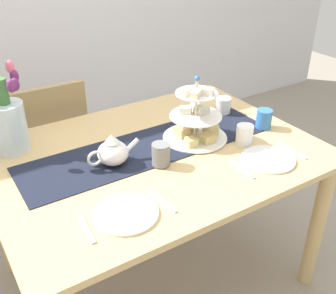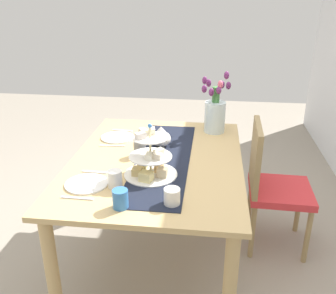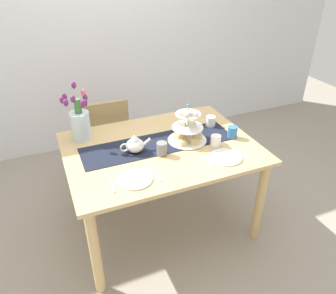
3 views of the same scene
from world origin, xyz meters
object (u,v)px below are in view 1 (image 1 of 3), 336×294
at_px(tiered_cake_stand, 196,121).
at_px(teapot, 113,152).
at_px(cream_jug, 223,106).
at_px(mug_grey, 161,154).
at_px(dinner_plate_left, 126,214).
at_px(dining_table, 155,172).
at_px(dinner_plate_right, 268,159).
at_px(chair_left, 49,147).
at_px(fork_right, 242,169).
at_px(knife_left, 161,201).
at_px(fork_left, 87,229).
at_px(mug_white_text, 244,135).
at_px(mug_orange, 264,119).
at_px(knife_right, 292,150).
at_px(tulip_vase, 8,120).

bearing_deg(tiered_cake_stand, teapot, 179.93).
bearing_deg(cream_jug, mug_grey, -154.13).
relative_size(teapot, dinner_plate_left, 1.04).
xyz_separation_m(dining_table, dinner_plate_right, (0.37, -0.32, 0.11)).
height_order(chair_left, fork_right, chair_left).
height_order(tiered_cake_stand, knife_left, tiered_cake_stand).
xyz_separation_m(tiered_cake_stand, mug_grey, (-0.26, -0.11, -0.04)).
height_order(teapot, fork_left, teapot).
xyz_separation_m(fork_left, mug_white_text, (0.83, 0.16, 0.04)).
relative_size(chair_left, mug_orange, 9.58).
distance_m(dinner_plate_right, mug_grey, 0.46).
xyz_separation_m(teapot, mug_white_text, (0.57, -0.16, -0.01)).
bearing_deg(teapot, knife_right, -24.39).
distance_m(fork_left, knife_left, 0.29).
distance_m(knife_left, mug_grey, 0.25).
bearing_deg(knife_left, dinner_plate_right, 0.00).
distance_m(tulip_vase, dinner_plate_left, 0.72).
xyz_separation_m(dining_table, tulip_vase, (-0.52, 0.35, 0.25)).
relative_size(tiered_cake_stand, dinner_plate_left, 1.32).
relative_size(dinner_plate_left, knife_left, 1.35).
bearing_deg(cream_jug, chair_left, 142.71).
distance_m(fork_left, mug_grey, 0.47).
relative_size(dinner_plate_right, mug_orange, 2.42).
height_order(tulip_vase, knife_left, tulip_vase).
distance_m(tiered_cake_stand, knife_right, 0.44).
bearing_deg(knife_right, mug_grey, 158.87).
distance_m(tulip_vase, mug_white_text, 1.04).
xyz_separation_m(dining_table, mug_orange, (0.57, -0.09, 0.16)).
bearing_deg(fork_left, mug_white_text, 10.93).
distance_m(fork_left, mug_orange, 1.05).
bearing_deg(dining_table, knife_right, -32.22).
distance_m(dinner_plate_right, mug_orange, 0.31).
relative_size(dinner_plate_right, fork_right, 1.53).
height_order(dinner_plate_left, fork_right, dinner_plate_left).
relative_size(tulip_vase, cream_jug, 5.23).
bearing_deg(knife_right, dinner_plate_left, 180.00).
height_order(dinner_plate_left, mug_white_text, mug_white_text).
distance_m(tiered_cake_stand, mug_white_text, 0.23).
distance_m(dinner_plate_right, fork_right, 0.15).
distance_m(teapot, dinner_plate_left, 0.35).
bearing_deg(cream_jug, fork_left, -153.67).
height_order(tulip_vase, knife_right, tulip_vase).
relative_size(fork_left, fork_right, 1.00).
xyz_separation_m(fork_right, mug_grey, (-0.26, 0.21, 0.05)).
xyz_separation_m(cream_jug, knife_left, (-0.67, -0.48, -0.04)).
bearing_deg(knife_right, mug_white_text, 131.30).
bearing_deg(mug_orange, teapot, 173.44).
bearing_deg(mug_grey, cream_jug, 25.87).
height_order(fork_left, knife_left, same).
bearing_deg(cream_jug, dinner_plate_right, -106.31).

